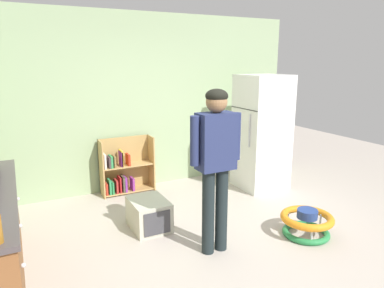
# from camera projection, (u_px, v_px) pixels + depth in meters

# --- Properties ---
(ground_plane) EXTENTS (12.00, 12.00, 0.00)m
(ground_plane) POSITION_uv_depth(u_px,v_px,m) (220.00, 250.00, 3.82)
(ground_plane) COLOR #BBAFA3
(ground_plane) RESTS_ON ground
(back_wall) EXTENTS (5.20, 0.06, 2.70)m
(back_wall) POSITION_uv_depth(u_px,v_px,m) (144.00, 102.00, 5.53)
(back_wall) COLOR #9CB588
(back_wall) RESTS_ON ground
(refrigerator) EXTENTS (0.73, 0.68, 1.78)m
(refrigerator) POSITION_uv_depth(u_px,v_px,m) (262.00, 132.00, 5.54)
(refrigerator) COLOR white
(refrigerator) RESTS_ON ground
(bookshelf) EXTENTS (0.80, 0.28, 0.85)m
(bookshelf) POSITION_uv_depth(u_px,v_px,m) (123.00, 170.00, 5.40)
(bookshelf) COLOR tan
(bookshelf) RESTS_ON ground
(standing_person) EXTENTS (0.57, 0.22, 1.72)m
(standing_person) POSITION_uv_depth(u_px,v_px,m) (216.00, 156.00, 3.56)
(standing_person) COLOR #1D2729
(standing_person) RESTS_ON ground
(baby_walker) EXTENTS (0.60, 0.60, 0.32)m
(baby_walker) POSITION_uv_depth(u_px,v_px,m) (307.00, 223.00, 4.09)
(baby_walker) COLOR #2A8B49
(baby_walker) RESTS_ON ground
(pet_carrier) EXTENTS (0.42, 0.55, 0.36)m
(pet_carrier) POSITION_uv_depth(u_px,v_px,m) (149.00, 214.00, 4.27)
(pet_carrier) COLOR beige
(pet_carrier) RESTS_ON ground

